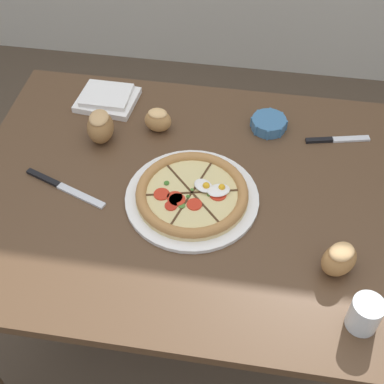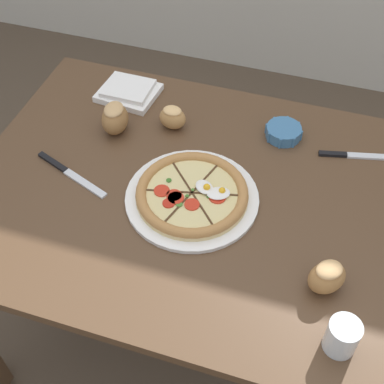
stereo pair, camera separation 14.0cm
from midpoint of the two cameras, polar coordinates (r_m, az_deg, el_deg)
name	(u,v)px [view 2 (the right image)]	position (r m, az deg, el deg)	size (l,w,h in m)	color
ground_plane	(190,323)	(2.06, 1.73, -13.95)	(12.00, 12.00, 0.00)	brown
dining_table	(189,214)	(1.52, 2.28, -2.55)	(1.21, 0.93, 0.75)	#513823
pizza	(192,195)	(1.41, 2.86, -0.45)	(0.36, 0.36, 0.05)	white
ramekin_bowl	(284,132)	(1.61, 12.21, 6.17)	(0.11, 0.11, 0.04)	teal
napkin_folded	(128,91)	(1.74, -4.48, 10.56)	(0.19, 0.17, 0.04)	white
bread_piece_near	(173,117)	(1.60, 0.43, 7.86)	(0.08, 0.07, 0.07)	#B27F47
bread_piece_mid	(115,118)	(1.59, -5.74, 7.76)	(0.09, 0.11, 0.09)	olive
bread_piece_far	(327,277)	(1.28, 17.31, -8.81)	(0.11, 0.11, 0.08)	#A3703D
knife_main	(351,155)	(1.62, 19.04, 3.60)	(0.19, 0.06, 0.01)	silver
knife_spare	(70,174)	(1.50, -10.28, 1.79)	(0.25, 0.11, 0.01)	silver
water_glass	(342,338)	(1.22, 18.98, -14.69)	(0.07, 0.07, 0.08)	white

